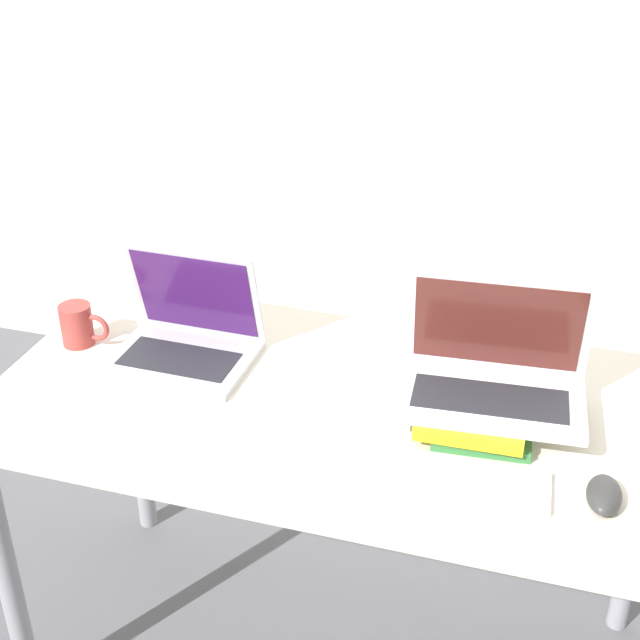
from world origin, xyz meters
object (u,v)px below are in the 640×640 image
(book_stack, at_px, (478,410))
(mouse, at_px, (604,495))
(laptop_left, at_px, (186,337))
(laptop_on_books, at_px, (492,373))
(wireless_keyboard, at_px, (473,483))
(mug, at_px, (78,325))

(book_stack, relative_size, mouse, 2.41)
(laptop_left, bearing_deg, book_stack, -5.54)
(laptop_on_books, relative_size, mouse, 3.55)
(laptop_left, height_order, wireless_keyboard, laptop_left)
(laptop_left, relative_size, mug, 2.64)
(laptop_on_books, distance_m, mug, 0.93)
(laptop_left, bearing_deg, mouse, -15.27)
(mug, bearing_deg, laptop_on_books, -0.90)
(laptop_on_books, bearing_deg, mug, 179.10)
(wireless_keyboard, bearing_deg, laptop_on_books, 90.49)
(laptop_left, relative_size, wireless_keyboard, 1.11)
(mouse, bearing_deg, book_stack, 143.38)
(laptop_on_books, height_order, mouse, laptop_on_books)
(mouse, bearing_deg, wireless_keyboard, -175.33)
(book_stack, height_order, wireless_keyboard, book_stack)
(laptop_left, distance_m, mug, 0.26)
(book_stack, xyz_separation_m, wireless_keyboard, (0.02, -0.20, -0.02))
(laptop_left, distance_m, laptop_on_books, 0.67)
(book_stack, bearing_deg, wireless_keyboard, -84.37)
(laptop_left, xyz_separation_m, book_stack, (0.65, -0.06, -0.02))
(book_stack, distance_m, wireless_keyboard, 0.20)
(laptop_on_books, relative_size, mug, 3.24)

